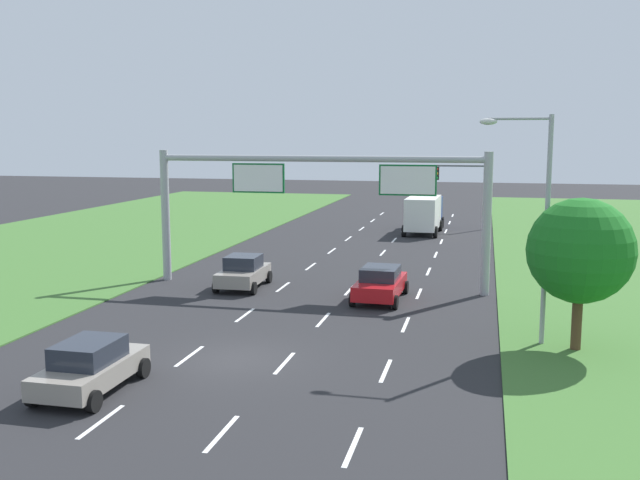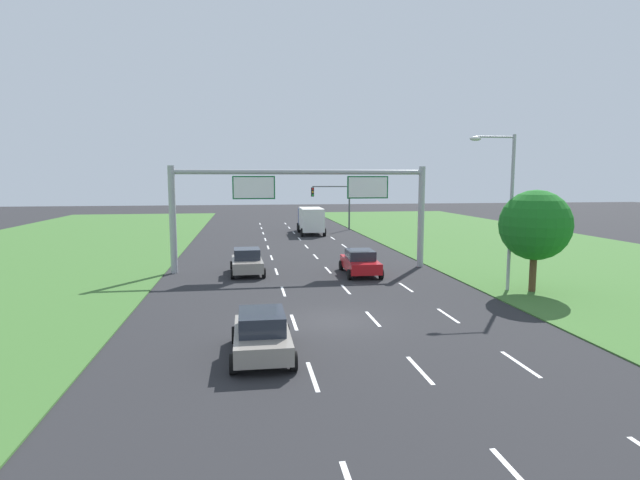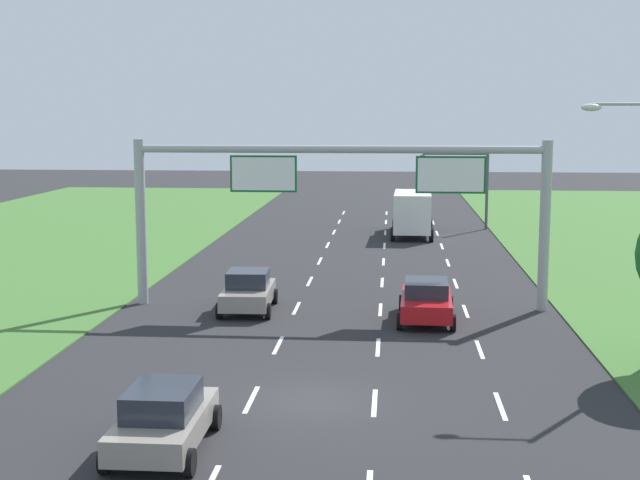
{
  "view_description": "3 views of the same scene",
  "coord_description": "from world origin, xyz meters",
  "px_view_note": "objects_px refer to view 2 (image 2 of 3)",
  "views": [
    {
      "loc": [
        8.27,
        -22.7,
        7.73
      ],
      "look_at": [
        0.87,
        9.19,
        2.94
      ],
      "focal_mm": 40.0,
      "sensor_mm": 36.0,
      "label": 1
    },
    {
      "loc": [
        -3.75,
        -20.84,
        6.14
      ],
      "look_at": [
        0.76,
        9.13,
        2.43
      ],
      "focal_mm": 28.0,
      "sensor_mm": 36.0,
      "label": 2
    },
    {
      "loc": [
        2.17,
        -24.18,
        8.08
      ],
      "look_at": [
        -0.66,
        10.77,
        3.07
      ],
      "focal_mm": 50.0,
      "sensor_mm": 36.0,
      "label": 3
    }
  ],
  "objects_px": {
    "traffic_light_mast": "(334,198)",
    "roadside_tree_near": "(535,225)",
    "box_truck": "(310,219)",
    "street_lamp": "(505,199)",
    "car_mid_lane": "(360,262)",
    "car_lead_silver": "(262,334)",
    "sign_gantry": "(304,198)",
    "car_near_red": "(247,262)"
  },
  "relations": [
    {
      "from": "car_mid_lane",
      "to": "roadside_tree_near",
      "type": "bearing_deg",
      "value": -36.77
    },
    {
      "from": "traffic_light_mast",
      "to": "roadside_tree_near",
      "type": "relative_size",
      "value": 1.0
    },
    {
      "from": "box_truck",
      "to": "traffic_light_mast",
      "type": "xyz_separation_m",
      "value": [
        3.28,
        3.45,
        2.24
      ]
    },
    {
      "from": "car_near_red",
      "to": "sign_gantry",
      "type": "relative_size",
      "value": 0.24
    },
    {
      "from": "car_lead_silver",
      "to": "car_mid_lane",
      "type": "relative_size",
      "value": 0.91
    },
    {
      "from": "box_truck",
      "to": "traffic_light_mast",
      "type": "relative_size",
      "value": 1.37
    },
    {
      "from": "car_near_red",
      "to": "street_lamp",
      "type": "height_order",
      "value": "street_lamp"
    },
    {
      "from": "car_near_red",
      "to": "street_lamp",
      "type": "relative_size",
      "value": 0.48
    },
    {
      "from": "car_mid_lane",
      "to": "street_lamp",
      "type": "relative_size",
      "value": 0.53
    },
    {
      "from": "sign_gantry",
      "to": "traffic_light_mast",
      "type": "xyz_separation_m",
      "value": [
        6.69,
        25.99,
        -1.01
      ]
    },
    {
      "from": "car_lead_silver",
      "to": "car_mid_lane",
      "type": "distance_m",
      "value": 15.77
    },
    {
      "from": "car_lead_silver",
      "to": "sign_gantry",
      "type": "relative_size",
      "value": 0.24
    },
    {
      "from": "traffic_light_mast",
      "to": "sign_gantry",
      "type": "bearing_deg",
      "value": -104.43
    },
    {
      "from": "street_lamp",
      "to": "roadside_tree_near",
      "type": "relative_size",
      "value": 1.52
    },
    {
      "from": "car_near_red",
      "to": "car_mid_lane",
      "type": "height_order",
      "value": "car_near_red"
    },
    {
      "from": "traffic_light_mast",
      "to": "street_lamp",
      "type": "relative_size",
      "value": 0.66
    },
    {
      "from": "street_lamp",
      "to": "traffic_light_mast",
      "type": "bearing_deg",
      "value": 95.51
    },
    {
      "from": "street_lamp",
      "to": "car_mid_lane",
      "type": "bearing_deg",
      "value": 137.75
    },
    {
      "from": "car_near_red",
      "to": "car_lead_silver",
      "type": "distance_m",
      "value": 15.35
    },
    {
      "from": "sign_gantry",
      "to": "roadside_tree_near",
      "type": "xyz_separation_m",
      "value": [
        11.51,
        -8.64,
        -1.21
      ]
    },
    {
      "from": "traffic_light_mast",
      "to": "roadside_tree_near",
      "type": "distance_m",
      "value": 34.97
    },
    {
      "from": "roadside_tree_near",
      "to": "traffic_light_mast",
      "type": "bearing_deg",
      "value": 97.93
    },
    {
      "from": "car_lead_silver",
      "to": "sign_gantry",
      "type": "xyz_separation_m",
      "value": [
        3.4,
        16.39,
        4.07
      ]
    },
    {
      "from": "traffic_light_mast",
      "to": "roadside_tree_near",
      "type": "xyz_separation_m",
      "value": [
        4.82,
        -34.63,
        -0.19
      ]
    },
    {
      "from": "sign_gantry",
      "to": "traffic_light_mast",
      "type": "distance_m",
      "value": 26.86
    },
    {
      "from": "car_lead_silver",
      "to": "car_mid_lane",
      "type": "bearing_deg",
      "value": 64.47
    },
    {
      "from": "car_lead_silver",
      "to": "street_lamp",
      "type": "xyz_separation_m",
      "value": [
        13.38,
        8.26,
        4.27
      ]
    },
    {
      "from": "car_lead_silver",
      "to": "car_near_red",
      "type": "bearing_deg",
      "value": 91.68
    },
    {
      "from": "car_lead_silver",
      "to": "street_lamp",
      "type": "bearing_deg",
      "value": 31.76
    },
    {
      "from": "sign_gantry",
      "to": "traffic_light_mast",
      "type": "relative_size",
      "value": 3.08
    },
    {
      "from": "car_mid_lane",
      "to": "roadside_tree_near",
      "type": "xyz_separation_m",
      "value": [
        8.1,
        -6.47,
        2.87
      ]
    },
    {
      "from": "car_mid_lane",
      "to": "box_truck",
      "type": "xyz_separation_m",
      "value": [
        -0.01,
        24.71,
        0.82
      ]
    },
    {
      "from": "box_truck",
      "to": "traffic_light_mast",
      "type": "bearing_deg",
      "value": 48.1
    },
    {
      "from": "car_lead_silver",
      "to": "car_mid_lane",
      "type": "height_order",
      "value": "car_lead_silver"
    },
    {
      "from": "sign_gantry",
      "to": "street_lamp",
      "type": "xyz_separation_m",
      "value": [
        9.98,
        -8.13,
        0.2
      ]
    },
    {
      "from": "box_truck",
      "to": "sign_gantry",
      "type": "height_order",
      "value": "sign_gantry"
    },
    {
      "from": "car_lead_silver",
      "to": "street_lamp",
      "type": "relative_size",
      "value": 0.48
    },
    {
      "from": "car_mid_lane",
      "to": "sign_gantry",
      "type": "xyz_separation_m",
      "value": [
        -3.42,
        2.17,
        4.07
      ]
    },
    {
      "from": "car_mid_lane",
      "to": "box_truck",
      "type": "height_order",
      "value": "box_truck"
    },
    {
      "from": "car_mid_lane",
      "to": "box_truck",
      "type": "relative_size",
      "value": 0.59
    },
    {
      "from": "car_mid_lane",
      "to": "traffic_light_mast",
      "type": "xyz_separation_m",
      "value": [
        3.27,
        28.16,
        3.06
      ]
    },
    {
      "from": "street_lamp",
      "to": "roadside_tree_near",
      "type": "xyz_separation_m",
      "value": [
        1.53,
        -0.51,
        -1.41
      ]
    }
  ]
}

